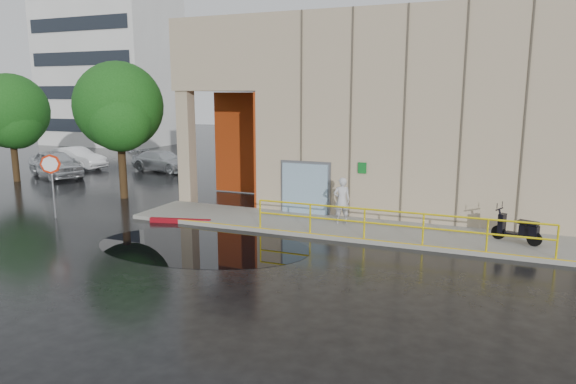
# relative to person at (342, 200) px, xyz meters

# --- Properties ---
(ground) EXTENTS (120.00, 120.00, 0.00)m
(ground) POSITION_rel_person_xyz_m (-2.03, -4.86, -1.01)
(ground) COLOR black
(ground) RESTS_ON ground
(sidewalk) EXTENTS (20.00, 3.00, 0.15)m
(sidewalk) POSITION_rel_person_xyz_m (1.97, -0.36, -0.93)
(sidewalk) COLOR gray
(sidewalk) RESTS_ON ground
(building) EXTENTS (20.00, 10.17, 8.00)m
(building) POSITION_rel_person_xyz_m (3.07, 6.12, 3.20)
(building) COLOR tan
(building) RESTS_ON ground
(guardrail) EXTENTS (9.56, 0.06, 1.03)m
(guardrail) POSITION_rel_person_xyz_m (2.22, -1.71, -0.33)
(guardrail) COLOR yellow
(guardrail) RESTS_ON sidewalk
(distant_building) EXTENTS (12.00, 8.08, 15.00)m
(distant_building) POSITION_rel_person_xyz_m (-30.03, 23.11, 6.49)
(distant_building) COLOR silver
(distant_building) RESTS_ON ground
(person) EXTENTS (0.74, 0.64, 1.72)m
(person) POSITION_rel_person_xyz_m (0.00, 0.00, 0.00)
(person) COLOR #BDBCC2
(person) RESTS_ON sidewalk
(scooter) EXTENTS (1.64, 1.09, 1.24)m
(scooter) POSITION_rel_person_xyz_m (5.95, -0.36, -0.15)
(scooter) COLOR black
(scooter) RESTS_ON sidewalk
(stop_sign) EXTENTS (0.64, 0.49, 2.56)m
(stop_sign) POSITION_rel_person_xyz_m (-10.98, -2.93, 0.86)
(stop_sign) COLOR slate
(stop_sign) RESTS_ON ground
(red_curb) EXTENTS (2.38, 0.72, 0.18)m
(red_curb) POSITION_rel_person_xyz_m (-5.89, -1.76, -0.92)
(red_curb) COLOR maroon
(red_curb) RESTS_ON ground
(puddle) EXTENTS (7.59, 5.14, 0.01)m
(puddle) POSITION_rel_person_xyz_m (-3.53, -4.04, -1.01)
(puddle) COLOR black
(puddle) RESTS_ON ground
(car_a) EXTENTS (5.04, 3.62, 1.59)m
(car_a) POSITION_rel_person_xyz_m (-19.03, 4.94, -0.21)
(car_a) COLOR silver
(car_a) RESTS_ON ground
(car_b) EXTENTS (4.45, 1.87, 1.43)m
(car_b) POSITION_rel_person_xyz_m (-20.44, 7.98, -0.29)
(car_b) COLOR white
(car_b) RESTS_ON ground
(car_c) EXTENTS (4.76, 2.57, 1.31)m
(car_c) POSITION_rel_person_xyz_m (-14.50, 9.29, -0.35)
(car_c) COLOR silver
(car_c) RESTS_ON ground
(tree_near) EXTENTS (4.06, 4.07, 6.36)m
(tree_near) POSITION_rel_person_xyz_m (-10.97, 1.22, 3.15)
(tree_near) COLOR #302010
(tree_near) RESTS_ON ground
(tree_far) EXTENTS (4.12, 4.12, 6.00)m
(tree_far) POSITION_rel_person_xyz_m (-19.80, 2.93, 2.77)
(tree_far) COLOR #302010
(tree_far) RESTS_ON ground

